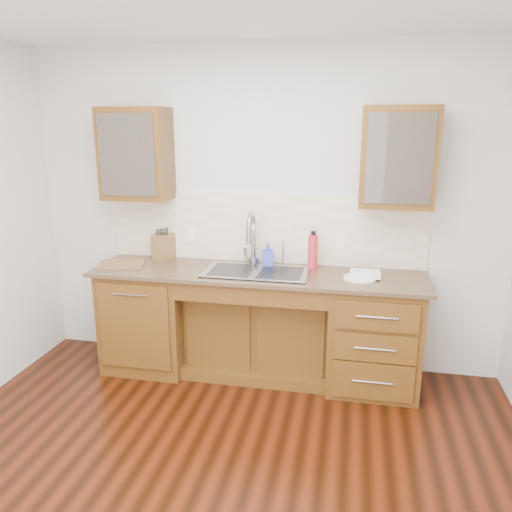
% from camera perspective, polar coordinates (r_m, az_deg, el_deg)
% --- Properties ---
extents(ground, '(4.00, 3.50, 0.10)m').
position_cam_1_polar(ground, '(3.27, -5.36, -25.76)').
color(ground, '#3E1406').
extents(wall_back, '(4.00, 0.10, 2.70)m').
position_cam_1_polar(wall_back, '(4.29, 1.05, 5.24)').
color(wall_back, silver).
rests_on(wall_back, ground).
extents(base_cabinet_left, '(0.70, 0.62, 0.88)m').
position_cam_1_polar(base_cabinet_left, '(4.47, -12.00, -6.81)').
color(base_cabinet_left, '#593014').
rests_on(base_cabinet_left, ground).
extents(base_cabinet_center, '(1.20, 0.44, 0.70)m').
position_cam_1_polar(base_cabinet_center, '(4.32, 0.34, -8.55)').
color(base_cabinet_center, '#593014').
rests_on(base_cabinet_center, ground).
extents(base_cabinet_right, '(0.70, 0.62, 0.88)m').
position_cam_1_polar(base_cabinet_right, '(4.14, 13.27, -8.71)').
color(base_cabinet_right, '#593014').
rests_on(base_cabinet_right, ground).
extents(countertop, '(2.70, 0.65, 0.03)m').
position_cam_1_polar(countertop, '(4.03, 0.07, -2.04)').
color(countertop, '#84705B').
rests_on(countertop, base_cabinet_left).
extents(backsplash, '(2.70, 0.02, 0.59)m').
position_cam_1_polar(backsplash, '(4.25, 0.90, 3.18)').
color(backsplash, beige).
rests_on(backsplash, wall_back).
extents(sink, '(0.84, 0.46, 0.19)m').
position_cam_1_polar(sink, '(4.04, 0.03, -3.05)').
color(sink, '#9E9EA5').
rests_on(sink, countertop).
extents(faucet, '(0.04, 0.04, 0.40)m').
position_cam_1_polar(faucet, '(4.19, -0.29, 1.68)').
color(faucet, '#999993').
rests_on(faucet, countertop).
extents(filter_tap, '(0.02, 0.02, 0.24)m').
position_cam_1_polar(filter_tap, '(4.18, 3.09, 0.48)').
color(filter_tap, '#999993').
rests_on(filter_tap, countertop).
extents(upper_cabinet_left, '(0.55, 0.34, 0.75)m').
position_cam_1_polar(upper_cabinet_left, '(4.34, -13.52, 11.28)').
color(upper_cabinet_left, '#593014').
rests_on(upper_cabinet_left, wall_back).
extents(upper_cabinet_right, '(0.55, 0.34, 0.75)m').
position_cam_1_polar(upper_cabinet_right, '(3.96, 15.91, 10.79)').
color(upper_cabinet_right, '#593014').
rests_on(upper_cabinet_right, wall_back).
extents(outlet_left, '(0.08, 0.01, 0.12)m').
position_cam_1_polar(outlet_left, '(4.42, -7.46, 2.38)').
color(outlet_left, white).
rests_on(outlet_left, backsplash).
extents(outlet_right, '(0.08, 0.01, 0.12)m').
position_cam_1_polar(outlet_right, '(4.20, 9.63, 1.61)').
color(outlet_right, white).
rests_on(outlet_right, backsplash).
extents(soap_bottle, '(0.11, 0.11, 0.20)m').
position_cam_1_polar(soap_bottle, '(4.17, 1.35, 0.15)').
color(soap_bottle, '#3645C3').
rests_on(soap_bottle, countertop).
extents(water_bottle, '(0.09, 0.09, 0.29)m').
position_cam_1_polar(water_bottle, '(4.10, 6.50, 0.47)').
color(water_bottle, red).
rests_on(water_bottle, countertop).
extents(plate, '(0.28, 0.28, 0.01)m').
position_cam_1_polar(plate, '(3.93, 11.75, -2.50)').
color(plate, silver).
rests_on(plate, countertop).
extents(dish_towel, '(0.23, 0.17, 0.04)m').
position_cam_1_polar(dish_towel, '(3.96, 12.35, -1.98)').
color(dish_towel, white).
rests_on(dish_towel, plate).
extents(knife_block, '(0.18, 0.23, 0.23)m').
position_cam_1_polar(knife_block, '(4.47, -10.46, 1.11)').
color(knife_block, brown).
rests_on(knife_block, countertop).
extents(cutting_board, '(0.44, 0.36, 0.02)m').
position_cam_1_polar(cutting_board, '(4.37, -15.12, -0.91)').
color(cutting_board, olive).
rests_on(cutting_board, countertop).
extents(cup_left_a, '(0.14, 0.14, 0.09)m').
position_cam_1_polar(cup_left_a, '(4.36, -14.17, 10.55)').
color(cup_left_a, silver).
rests_on(cup_left_a, upper_cabinet_left).
extents(cup_left_b, '(0.15, 0.15, 0.10)m').
position_cam_1_polar(cup_left_b, '(4.32, -12.91, 10.66)').
color(cup_left_b, white).
rests_on(cup_left_b, upper_cabinet_left).
extents(cup_right_a, '(0.16, 0.16, 0.09)m').
position_cam_1_polar(cup_right_a, '(3.95, 13.94, 10.15)').
color(cup_right_a, silver).
rests_on(cup_right_a, upper_cabinet_right).
extents(cup_right_b, '(0.13, 0.13, 0.10)m').
position_cam_1_polar(cup_right_b, '(3.96, 16.88, 10.02)').
color(cup_right_b, white).
rests_on(cup_right_b, upper_cabinet_right).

